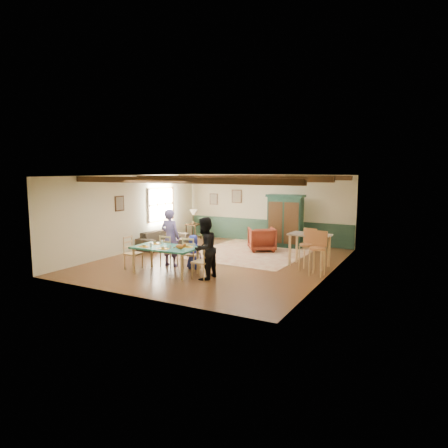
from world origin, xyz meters
The scene contains 35 objects.
floor centered at (0.00, 0.00, 0.00)m, with size 8.00×8.00×0.00m, color #502D16.
wall_back centered at (0.00, 4.00, 1.35)m, with size 7.00×0.02×2.70m, color beige.
wall_left centered at (-3.50, 0.00, 1.35)m, with size 0.02×8.00×2.70m, color beige.
wall_right centered at (3.50, 0.00, 1.35)m, with size 0.02×8.00×2.70m, color beige.
ceiling centered at (0.00, 0.00, 2.70)m, with size 7.00×8.00×0.02m, color silver.
wainscot_back centered at (0.00, 3.98, 0.45)m, with size 6.95×0.03×0.90m, color #1D3527.
ceiling_beam_front centered at (0.00, -2.30, 2.61)m, with size 6.95×0.16×0.16m, color #311E0D.
ceiling_beam_mid centered at (0.00, 0.40, 2.61)m, with size 6.95×0.16×0.16m, color #311E0D.
ceiling_beam_back centered at (0.00, 3.00, 2.61)m, with size 6.95×0.16×0.16m, color #311E0D.
window_left centered at (-3.47, 1.70, 1.55)m, with size 0.06×1.60×1.30m, color white, non-canonical shape.
picture_left_wall centered at (-3.47, -0.60, 1.75)m, with size 0.04×0.42×0.52m, color gray, non-canonical shape.
picture_back_a centered at (-1.30, 3.97, 1.80)m, with size 0.45×0.04×0.55m, color gray, non-canonical shape.
picture_back_b centered at (-2.40, 3.97, 1.65)m, with size 0.38×0.04×0.48m, color gray, non-canonical shape.
dining_table centered at (-0.56, -1.98, 0.38)m, with size 1.81×1.00×0.75m, color #216A56, non-canonical shape.
dining_chair_far_left centered at (-0.97, -1.26, 0.48)m, with size 0.42×0.44×0.95m, color tan, non-canonical shape.
dining_chair_far_right centered at (-0.17, -1.25, 0.48)m, with size 0.42×0.44×0.95m, color tan, non-canonical shape.
dining_chair_end_left centered at (-1.72, -1.99, 0.48)m, with size 0.42×0.44×0.95m, color tan, non-canonical shape.
dining_chair_end_right centered at (0.59, -1.97, 0.48)m, with size 0.42×0.44×0.95m, color tan, non-canonical shape.
person_man centered at (-0.97, -1.18, 0.87)m, with size 0.63×0.41×1.73m, color slate.
person_woman centered at (0.69, -1.97, 0.83)m, with size 0.80×0.63×1.65m, color black.
person_child centered at (-0.17, -1.17, 0.50)m, with size 0.49×0.32×1.01m, color #2835A2.
cat centered at (-0.01, -2.07, 0.84)m, with size 0.36×0.14×0.18m, color #C56522, non-canonical shape.
place_setting_near_left centered at (-1.11, -2.24, 0.81)m, with size 0.40×0.30×0.11m, color orange, non-canonical shape.
place_setting_near_center centered at (-0.46, -2.23, 0.81)m, with size 0.40×0.30×0.11m, color orange, non-canonical shape.
place_setting_far_left centered at (-1.12, -1.74, 0.81)m, with size 0.40×0.30×0.11m, color orange, non-canonical shape.
place_setting_far_right centered at (-0.01, -1.72, 0.81)m, with size 0.40×0.30×0.11m, color orange, non-canonical shape.
area_rug centered at (0.38, 1.83, 0.01)m, with size 3.65×4.33×0.01m, color beige.
armoire centered at (1.07, 3.28, 0.99)m, with size 1.40×0.56×1.98m, color black.
armchair centered at (0.58, 2.21, 0.42)m, with size 0.90×0.93×0.85m, color #4E170F.
sofa centered at (-2.94, 1.10, 0.31)m, with size 2.13×0.83×0.62m, color #352D21.
end_table centered at (-2.91, 3.16, 0.32)m, with size 0.53×0.53×0.65m, color #311E0D, non-canonical shape.
table_lamp centered at (-2.91, 3.16, 0.95)m, with size 0.33×0.33×0.59m, color beige, non-canonical shape.
counter_table centered at (2.74, 0.73, 0.50)m, with size 1.19×0.69×0.99m, color tan, non-canonical shape.
bar_stool_left centered at (2.82, 0.19, 0.60)m, with size 0.43×0.47×1.21m, color #C07E4B, non-canonical shape.
bar_stool_right centered at (3.23, -0.23, 0.61)m, with size 0.43×0.47×1.22m, color #C07E4B, non-canonical shape.
Camera 1 is at (6.01, -10.82, 2.87)m, focal length 32.00 mm.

